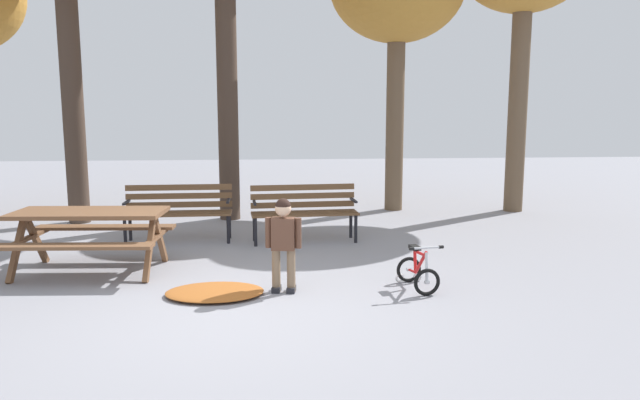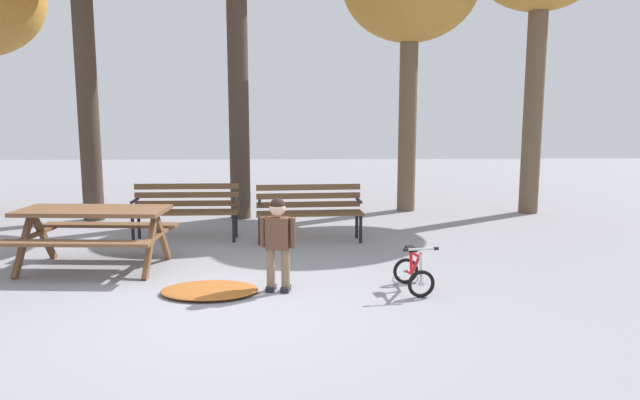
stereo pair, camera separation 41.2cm
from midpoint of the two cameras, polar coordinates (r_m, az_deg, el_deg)
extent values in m
plane|color=gray|center=(6.07, -10.35, -10.53)|extent=(36.00, 36.00, 0.00)
cube|color=brown|center=(7.80, -22.81, -1.16)|extent=(1.84, 0.87, 0.05)
cube|color=brown|center=(7.35, -24.23, -4.12)|extent=(1.81, 0.35, 0.04)
cube|color=brown|center=(8.35, -21.32, -2.47)|extent=(1.81, 0.35, 0.04)
cube|color=brown|center=(7.97, -28.54, -4.15)|extent=(0.10, 0.57, 0.76)
cube|color=brown|center=(8.40, -26.99, -3.41)|extent=(0.10, 0.57, 0.76)
cube|color=brown|center=(8.17, -27.78, -3.34)|extent=(0.15, 1.10, 0.04)
cube|color=brown|center=(7.38, -17.68, -4.44)|extent=(0.10, 0.57, 0.76)
cube|color=brown|center=(7.85, -16.66, -3.61)|extent=(0.10, 0.57, 0.76)
cube|color=brown|center=(7.60, -17.18, -3.55)|extent=(0.15, 1.10, 0.04)
cube|color=brown|center=(9.34, -14.64, -1.08)|extent=(1.60, 0.10, 0.03)
cube|color=brown|center=(9.22, -14.75, -1.21)|extent=(1.60, 0.10, 0.03)
cube|color=brown|center=(9.10, -14.86, -1.34)|extent=(1.60, 0.10, 0.03)
cube|color=brown|center=(8.99, -14.98, -1.47)|extent=(1.60, 0.10, 0.03)
cube|color=brown|center=(9.36, -14.63, -0.44)|extent=(1.60, 0.07, 0.09)
cube|color=brown|center=(9.34, -14.66, 0.37)|extent=(1.60, 0.07, 0.09)
cube|color=brown|center=(9.32, -14.69, 1.18)|extent=(1.60, 0.07, 0.09)
cylinder|color=black|center=(8.96, -10.15, -2.77)|extent=(0.05, 0.05, 0.44)
cylinder|color=black|center=(9.31, -10.00, -2.33)|extent=(0.05, 0.05, 0.44)
cube|color=black|center=(9.07, -10.14, -0.07)|extent=(0.05, 0.40, 0.03)
cylinder|color=black|center=(9.19, -19.53, -2.85)|extent=(0.05, 0.05, 0.44)
cylinder|color=black|center=(9.54, -19.03, -2.42)|extent=(0.05, 0.05, 0.44)
cube|color=black|center=(9.30, -19.40, -0.22)|extent=(0.05, 0.40, 0.03)
cube|color=brown|center=(9.05, -2.93, -1.11)|extent=(1.60, 0.18, 0.03)
cube|color=brown|center=(8.93, -2.84, -1.24)|extent=(1.60, 0.18, 0.03)
cube|color=brown|center=(8.82, -2.76, -1.38)|extent=(1.60, 0.18, 0.03)
cube|color=brown|center=(8.70, -2.67, -1.52)|extent=(1.60, 0.18, 0.03)
cube|color=brown|center=(9.07, -2.96, -0.45)|extent=(1.60, 0.16, 0.09)
cube|color=brown|center=(9.05, -2.96, 0.38)|extent=(1.60, 0.16, 0.09)
cube|color=brown|center=(9.03, -2.97, 1.22)|extent=(1.60, 0.16, 0.09)
cylinder|color=black|center=(8.87, 2.15, -2.76)|extent=(0.05, 0.05, 0.44)
cylinder|color=black|center=(9.22, 1.72, -2.32)|extent=(0.05, 0.05, 0.44)
cube|color=black|center=(8.97, 1.94, -0.03)|extent=(0.07, 0.40, 0.03)
cylinder|color=black|center=(8.71, -7.59, -3.04)|extent=(0.05, 0.05, 0.44)
cylinder|color=black|center=(9.06, -7.65, -2.58)|extent=(0.05, 0.05, 0.44)
cube|color=black|center=(8.82, -7.68, -0.26)|extent=(0.07, 0.40, 0.03)
cylinder|color=#7F664C|center=(6.52, -4.62, -6.85)|extent=(0.09, 0.09, 0.48)
cube|color=black|center=(6.58, -4.60, -8.60)|extent=(0.12, 0.17, 0.06)
cylinder|color=#7F664C|center=(6.55, -6.06, -6.80)|extent=(0.09, 0.09, 0.48)
cube|color=black|center=(6.61, -6.03, -8.54)|extent=(0.12, 0.17, 0.06)
cube|color=brown|center=(6.44, -5.39, -3.27)|extent=(0.27, 0.18, 0.35)
sphere|color=#E0B28E|center=(6.38, -5.43, -0.83)|extent=(0.18, 0.18, 0.18)
sphere|color=black|center=(6.38, -5.43, -0.60)|extent=(0.17, 0.17, 0.17)
cylinder|color=brown|center=(6.41, -3.96, -3.21)|extent=(0.07, 0.07, 0.33)
cylinder|color=brown|center=(6.46, -6.82, -3.15)|extent=(0.07, 0.07, 0.33)
torus|color=black|center=(6.47, 8.48, -7.87)|extent=(0.30, 0.08, 0.30)
cylinder|color=silver|center=(6.47, 8.48, -7.87)|extent=(0.06, 0.05, 0.04)
torus|color=black|center=(6.93, 6.88, -6.69)|extent=(0.30, 0.08, 0.30)
cylinder|color=silver|center=(6.93, 6.88, -6.69)|extent=(0.06, 0.05, 0.04)
torus|color=white|center=(7.00, 7.72, -7.38)|extent=(0.11, 0.04, 0.11)
torus|color=white|center=(6.92, 6.01, -7.52)|extent=(0.11, 0.04, 0.11)
cylinder|color=red|center=(6.58, 7.93, -6.02)|extent=(0.08, 0.31, 0.32)
cylinder|color=red|center=(6.73, 7.44, -5.85)|extent=(0.05, 0.08, 0.27)
cylinder|color=red|center=(6.84, 7.17, -6.83)|extent=(0.06, 0.20, 0.05)
cylinder|color=silver|center=(6.44, 8.45, -6.46)|extent=(0.04, 0.08, 0.32)
cylinder|color=red|center=(6.58, 7.89, -5.14)|extent=(0.08, 0.32, 0.05)
cube|color=black|center=(6.71, 7.40, -4.57)|extent=(0.11, 0.18, 0.04)
cylinder|color=silver|center=(6.41, 8.42, -4.60)|extent=(0.34, 0.07, 0.02)
cylinder|color=black|center=(6.47, 9.83, -4.50)|extent=(0.05, 0.04, 0.04)
cylinder|color=black|center=(6.35, 6.99, -4.70)|extent=(0.05, 0.04, 0.04)
ellipsoid|color=#9E5623|center=(6.59, -11.90, -8.69)|extent=(1.06, 0.75, 0.07)
cylinder|color=#423328|center=(11.24, -23.72, 8.27)|extent=(0.36, 0.36, 4.08)
cylinder|color=#423328|center=(10.82, -10.00, 9.41)|extent=(0.37, 0.37, 4.28)
cylinder|color=brown|center=(11.74, 6.23, 7.40)|extent=(0.35, 0.35, 3.44)
cylinder|color=brown|center=(12.08, 17.60, 8.35)|extent=(0.36, 0.36, 3.98)
camera|label=1|loc=(0.21, -91.58, -0.24)|focal=33.17mm
camera|label=2|loc=(0.21, 88.42, 0.24)|focal=33.17mm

